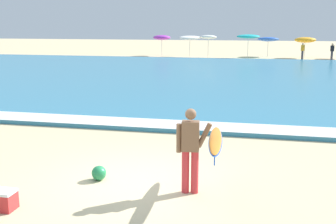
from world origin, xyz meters
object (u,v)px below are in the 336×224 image
object	(u,v)px
beach_umbrella_2	(208,37)
beach_ball	(99,173)
surfer_with_board	(201,144)
beach_umbrella_3	(248,36)
beach_umbrella_0	(162,38)
beach_umbrella_5	(305,40)
beachgoer_near_row_left	(303,51)
beach_umbrella_4	(268,39)
beach_umbrella_1	(190,38)
cooler_box	(2,200)
beachgoer_near_row_mid	(332,51)

from	to	relation	value
beach_umbrella_2	beach_ball	xyz separation A→B (m)	(1.89, -34.81, -1.87)
surfer_with_board	beach_umbrella_3	bearing A→B (deg)	90.23
beach_umbrella_0	beach_umbrella_2	size ratio (longest dim) A/B	0.97
beach_umbrella_5	beachgoer_near_row_left	distance (m)	2.39
beachgoer_near_row_left	beach_ball	xyz separation A→B (m)	(-7.26, -33.66, -0.68)
beach_umbrella_4	beach_umbrella_5	bearing A→B (deg)	-16.42
beach_ball	surfer_with_board	bearing A→B (deg)	-5.93
beach_umbrella_3	beachgoer_near_row_left	world-z (taller)	beach_umbrella_3
beach_umbrella_1	beach_umbrella_4	world-z (taller)	beach_umbrella_1
beach_umbrella_3	beach_umbrella_0	bearing A→B (deg)	170.57
beach_umbrella_1	beach_umbrella_2	bearing A→B (deg)	-6.03
beachgoer_near_row_left	beach_ball	world-z (taller)	beachgoer_near_row_left
beach_umbrella_0	beach_umbrella_1	distance (m)	3.26
surfer_with_board	beach_umbrella_0	xyz separation A→B (m)	(-9.25, 36.05, 0.90)
beachgoer_near_row_left	cooler_box	distance (m)	36.42
beach_umbrella_1	beach_ball	size ratio (longest dim) A/B	7.11
beach_umbrella_4	beachgoer_near_row_mid	world-z (taller)	beach_umbrella_4
surfer_with_board	beach_umbrella_1	bearing A→B (deg)	99.80
beach_umbrella_5	beach_umbrella_3	bearing A→B (deg)	-164.70
beach_umbrella_2	beachgoer_near_row_left	world-z (taller)	beach_umbrella_2
surfer_with_board	beach_umbrella_1	world-z (taller)	beach_umbrella_1
beach_umbrella_1	beach_umbrella_4	size ratio (longest dim) A/B	1.04
beach_umbrella_3	beach_umbrella_5	xyz separation A→B (m)	(5.53, 1.51, -0.35)
beach_umbrella_3	beachgoer_near_row_mid	bearing A→B (deg)	-6.01
beach_umbrella_5	beach_ball	distance (m)	36.66
beach_umbrella_5	cooler_box	size ratio (longest dim) A/B	4.31
surfer_with_board	beach_umbrella_4	world-z (taller)	beach_umbrella_4
beach_umbrella_1	beach_umbrella_2	world-z (taller)	beach_umbrella_2
beach_umbrella_4	beach_ball	xyz separation A→B (m)	(-4.08, -36.87, -1.62)
beachgoer_near_row_mid	cooler_box	bearing A→B (deg)	-107.43
beach_umbrella_4	beach_umbrella_1	bearing A→B (deg)	-166.81
beach_umbrella_2	beachgoer_near_row_left	distance (m)	9.30
beach_umbrella_2	beachgoer_near_row_left	bearing A→B (deg)	-7.17
beach_umbrella_0	beach_ball	distance (m)	36.54
beach_umbrella_3	beach_ball	bearing A→B (deg)	-93.53
beach_umbrella_3	beach_ball	size ratio (longest dim) A/B	7.30
beach_umbrella_4	cooler_box	xyz separation A→B (m)	(-5.26, -38.64, -1.60)
beach_umbrella_5	beach_umbrella_0	bearing A→B (deg)	-180.00
beach_ball	beach_umbrella_1	bearing A→B (deg)	96.24
surfer_with_board	beachgoer_near_row_left	xyz separation A→B (m)	(5.00, 33.90, -0.18)
beachgoer_near_row_mid	beach_umbrella_3	bearing A→B (deg)	173.99
beach_umbrella_0	beach_umbrella_3	size ratio (longest dim) A/B	0.95
beach_umbrella_0	beach_umbrella_5	xyz separation A→B (m)	(14.64, 0.00, -0.14)
beach_umbrella_2	beachgoer_near_row_left	size ratio (longest dim) A/B	1.45
surfer_with_board	beach_umbrella_5	world-z (taller)	beach_umbrella_5
beach_umbrella_0	beach_ball	world-z (taller)	beach_umbrella_0
surfer_with_board	beach_umbrella_4	xyz separation A→B (m)	(1.82, 37.11, 0.76)
beach_umbrella_2	beach_umbrella_5	world-z (taller)	beach_umbrella_2
beach_umbrella_0	beachgoer_near_row_left	size ratio (longest dim) A/B	1.40
beach_umbrella_4	beach_umbrella_5	size ratio (longest dim) A/B	1.04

